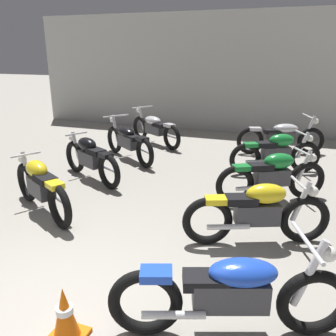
# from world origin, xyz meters

# --- Properties ---
(back_wall) EXTENTS (13.35, 0.24, 3.60)m
(back_wall) POSITION_xyz_m (0.00, 9.21, 1.80)
(back_wall) COLOR #B2B2AD
(back_wall) RESTS_ON ground
(motorcycle_left_row_1) EXTENTS (1.77, 1.06, 0.88)m
(motorcycle_left_row_1) POSITION_xyz_m (-1.67, 2.22, 0.46)
(motorcycle_left_row_1) COLOR black
(motorcycle_left_row_1) RESTS_ON ground
(motorcycle_left_row_2) EXTENTS (1.79, 1.02, 0.88)m
(motorcycle_left_row_2) POSITION_xyz_m (-1.76, 3.82, 0.46)
(motorcycle_left_row_2) COLOR black
(motorcycle_left_row_2) RESTS_ON ground
(motorcycle_left_row_3) EXTENTS (1.83, 1.36, 0.97)m
(motorcycle_left_row_3) POSITION_xyz_m (-1.68, 5.34, 0.45)
(motorcycle_left_row_3) COLOR black
(motorcycle_left_row_3) RESTS_ON ground
(motorcycle_left_row_4) EXTENTS (1.88, 1.27, 0.97)m
(motorcycle_left_row_4) POSITION_xyz_m (-1.63, 6.89, 0.45)
(motorcycle_left_row_4) COLOR black
(motorcycle_left_row_4) RESTS_ON ground
(motorcycle_right_row_0) EXTENTS (2.08, 0.95, 0.97)m
(motorcycle_right_row_0) POSITION_xyz_m (1.61, 0.68, 0.45)
(motorcycle_right_row_0) COLOR black
(motorcycle_right_row_0) RESTS_ON ground
(motorcycle_right_row_1) EXTENTS (1.86, 0.85, 0.88)m
(motorcycle_right_row_1) POSITION_xyz_m (1.64, 2.42, 0.46)
(motorcycle_right_row_1) COLOR black
(motorcycle_right_row_1) RESTS_ON ground
(motorcycle_right_row_2) EXTENTS (1.76, 1.08, 0.88)m
(motorcycle_right_row_2) POSITION_xyz_m (1.71, 3.95, 0.46)
(motorcycle_right_row_2) COLOR black
(motorcycle_right_row_2) RESTS_ON ground
(motorcycle_right_row_3) EXTENTS (1.81, 0.98, 0.88)m
(motorcycle_right_row_3) POSITION_xyz_m (1.67, 5.47, 0.46)
(motorcycle_right_row_3) COLOR black
(motorcycle_right_row_3) RESTS_ON ground
(motorcycle_right_row_4) EXTENTS (2.09, 0.94, 0.97)m
(motorcycle_right_row_4) POSITION_xyz_m (1.68, 7.05, 0.45)
(motorcycle_right_row_4) COLOR black
(motorcycle_right_row_4) RESTS_ON ground
(traffic_cone) EXTENTS (0.32, 0.32, 0.54)m
(traffic_cone) POSITION_xyz_m (0.26, 0.12, 0.26)
(traffic_cone) COLOR orange
(traffic_cone) RESTS_ON ground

